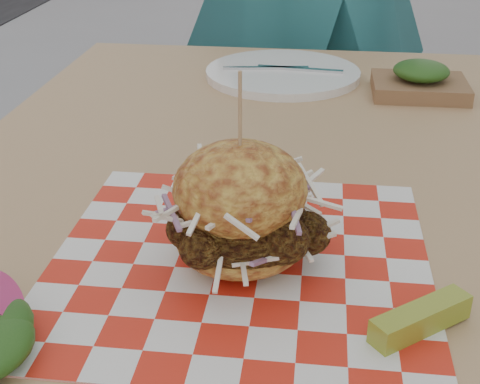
{
  "coord_description": "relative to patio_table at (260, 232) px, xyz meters",
  "views": [
    {
      "loc": [
        -0.21,
        -0.97,
        1.1
      ],
      "look_at": [
        -0.27,
        -0.43,
        0.82
      ],
      "focal_mm": 50.0,
      "sensor_mm": 36.0,
      "label": 1
    }
  ],
  "objects": [
    {
      "name": "patio_table",
      "position": [
        0.0,
        0.0,
        0.0
      ],
      "size": [
        0.8,
        1.2,
        0.75
      ],
      "color": "tan",
      "rests_on": "ground"
    },
    {
      "name": "patio_chair",
      "position": [
        -0.02,
        0.92,
        -0.12
      ],
      "size": [
        0.5,
        0.51,
        0.95
      ],
      "rotation": [
        0.0,
        0.0,
        0.21
      ],
      "color": "tan",
      "rests_on": "ground"
    },
    {
      "name": "paper_liner",
      "position": [
        -0.0,
        -0.19,
        0.08
      ],
      "size": [
        0.36,
        0.36,
        0.0
      ],
      "primitive_type": "cube",
      "color": "red",
      "rests_on": "patio_table"
    },
    {
      "name": "sandwich",
      "position": [
        -0.0,
        -0.19,
        0.13
      ],
      "size": [
        0.16,
        0.16,
        0.19
      ],
      "color": "gold",
      "rests_on": "paper_liner"
    },
    {
      "name": "pickle_spear",
      "position": [
        0.16,
        -0.28,
        0.09
      ],
      "size": [
        0.09,
        0.08,
        0.02
      ],
      "primitive_type": "cube",
      "rotation": [
        0.0,
        0.0,
        0.67
      ],
      "color": "olive",
      "rests_on": "paper_liner"
    },
    {
      "name": "place_setting",
      "position": [
        0.0,
        0.41,
        0.09
      ],
      "size": [
        0.27,
        0.27,
        0.02
      ],
      "color": "white",
      "rests_on": "patio_table"
    },
    {
      "name": "kraft_tray",
      "position": [
        0.23,
        0.34,
        0.1
      ],
      "size": [
        0.15,
        0.12,
        0.06
      ],
      "color": "brown",
      "rests_on": "patio_table"
    }
  ]
}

